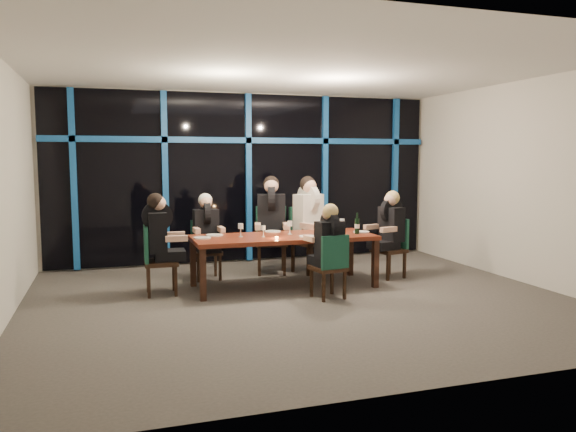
{
  "coord_description": "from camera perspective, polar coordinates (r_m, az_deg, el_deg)",
  "views": [
    {
      "loc": [
        -2.38,
        -6.79,
        1.87
      ],
      "look_at": [
        0.0,
        0.6,
        1.05
      ],
      "focal_mm": 35.0,
      "sensor_mm": 36.0,
      "label": 1
    }
  ],
  "objects": [
    {
      "name": "chair_end_left",
      "position": [
        7.82,
        -13.38,
        -4.02
      ],
      "size": [
        0.45,
        0.45,
        0.95
      ],
      "rotation": [
        0.0,
        0.0,
        1.54
      ],
      "color": "black",
      "rests_on": "ground"
    },
    {
      "name": "wine_glass_b",
      "position": [
        8.15,
        0.19,
        -0.86
      ],
      "size": [
        0.08,
        0.08,
        0.2
      ],
      "color": "silver",
      "rests_on": "dining_table"
    },
    {
      "name": "plate_end_right",
      "position": [
        8.44,
        7.45,
        -1.6
      ],
      "size": [
        0.24,
        0.24,
        0.01
      ],
      "primitive_type": "cylinder",
      "color": "white",
      "rests_on": "dining_table"
    },
    {
      "name": "wine_bottle",
      "position": [
        8.26,
        7.03,
        -0.98
      ],
      "size": [
        0.07,
        0.07,
        0.31
      ],
      "rotation": [
        0.0,
        0.0,
        0.12
      ],
      "color": "black",
      "rests_on": "dining_table"
    },
    {
      "name": "diner_far_mid",
      "position": [
        8.96,
        -1.7,
        0.56
      ],
      "size": [
        0.61,
        0.72,
        1.04
      ],
      "rotation": [
        0.0,
        0.0,
        -0.25
      ],
      "color": "black",
      "rests_on": "ground"
    },
    {
      "name": "wine_glass_c",
      "position": [
        8.22,
        3.06,
        -0.83
      ],
      "size": [
        0.07,
        0.07,
        0.19
      ],
      "color": "white",
      "rests_on": "dining_table"
    },
    {
      "name": "wine_glass_e",
      "position": [
        8.48,
        5.52,
        -0.63
      ],
      "size": [
        0.08,
        0.08,
        0.19
      ],
      "color": "white",
      "rests_on": "dining_table"
    },
    {
      "name": "plate_far_mid",
      "position": [
        8.43,
        -1.56,
        -1.56
      ],
      "size": [
        0.24,
        0.24,
        0.01
      ],
      "primitive_type": "cylinder",
      "color": "white",
      "rests_on": "dining_table"
    },
    {
      "name": "chair_end_right",
      "position": [
        8.9,
        10.61,
        -2.85
      ],
      "size": [
        0.52,
        0.52,
        0.92
      ],
      "rotation": [
        0.0,
        0.0,
        4.97
      ],
      "color": "black",
      "rests_on": "ground"
    },
    {
      "name": "chair_near_mid",
      "position": [
        7.4,
        4.4,
        -4.81
      ],
      "size": [
        0.46,
        0.46,
        0.86
      ],
      "rotation": [
        0.0,
        0.0,
        3.3
      ],
      "color": "black",
      "rests_on": "ground"
    },
    {
      "name": "water_pitcher",
      "position": [
        8.08,
        4.74,
        -1.31
      ],
      "size": [
        0.11,
        0.1,
        0.18
      ],
      "rotation": [
        0.0,
        0.0,
        0.28
      ],
      "color": "silver",
      "rests_on": "dining_table"
    },
    {
      "name": "diner_end_left",
      "position": [
        7.77,
        -12.86,
        -1.27
      ],
      "size": [
        0.59,
        0.48,
        0.92
      ],
      "rotation": [
        0.0,
        0.0,
        1.54
      ],
      "color": "black",
      "rests_on": "ground"
    },
    {
      "name": "chair_far_right",
      "position": [
        9.16,
        1.87,
        -1.99
      ],
      "size": [
        0.63,
        0.63,
        1.06
      ],
      "rotation": [
        0.0,
        0.0,
        0.35
      ],
      "color": "black",
      "rests_on": "ground"
    },
    {
      "name": "room",
      "position": [
        7.2,
        1.47,
        7.26
      ],
      "size": [
        7.04,
        7.0,
        3.02
      ],
      "color": "#544F4A",
      "rests_on": "ground"
    },
    {
      "name": "plate_far_right",
      "position": [
        8.65,
        4.65,
        -1.38
      ],
      "size": [
        0.24,
        0.24,
        0.01
      ],
      "primitive_type": "cylinder",
      "color": "white",
      "rests_on": "dining_table"
    },
    {
      "name": "wine_glass_d",
      "position": [
        7.93,
        -4.84,
        -1.12
      ],
      "size": [
        0.07,
        0.07,
        0.19
      ],
      "color": "silver",
      "rests_on": "dining_table"
    },
    {
      "name": "plate_end_left",
      "position": [
        7.84,
        -8.71,
        -2.2
      ],
      "size": [
        0.24,
        0.24,
        0.01
      ],
      "primitive_type": "cylinder",
      "color": "white",
      "rests_on": "dining_table"
    },
    {
      "name": "chair_far_mid",
      "position": [
        9.1,
        -1.72,
        -2.02
      ],
      "size": [
        0.6,
        0.6,
        1.07
      ],
      "rotation": [
        0.0,
        0.0,
        -0.25
      ],
      "color": "black",
      "rests_on": "ground"
    },
    {
      "name": "plate_near_mid",
      "position": [
        7.9,
        2.01,
        -2.08
      ],
      "size": [
        0.24,
        0.24,
        0.01
      ],
      "primitive_type": "cylinder",
      "color": "white",
      "rests_on": "dining_table"
    },
    {
      "name": "diner_far_right",
      "position": [
        9.04,
        2.24,
        0.59
      ],
      "size": [
        0.65,
        0.73,
        1.04
      ],
      "rotation": [
        0.0,
        0.0,
        0.35
      ],
      "color": "silver",
      "rests_on": "ground"
    },
    {
      "name": "window_wall",
      "position": [
        10.02,
        -4.04,
        4.18
      ],
      "size": [
        6.86,
        0.43,
        2.94
      ],
      "color": "black",
      "rests_on": "ground"
    },
    {
      "name": "diner_end_right",
      "position": [
        8.79,
        10.28,
        -0.53
      ],
      "size": [
        0.62,
        0.53,
        0.9
      ],
      "rotation": [
        0.0,
        0.0,
        4.97
      ],
      "color": "black",
      "rests_on": "ground"
    },
    {
      "name": "dining_table",
      "position": [
        8.05,
        -0.44,
        -2.47
      ],
      "size": [
        2.6,
        1.0,
        0.75
      ],
      "color": "maroon",
      "rests_on": "ground"
    },
    {
      "name": "plate_far_left",
      "position": [
        8.09,
        -7.51,
        -1.93
      ],
      "size": [
        0.24,
        0.24,
        0.01
      ],
      "primitive_type": "cylinder",
      "color": "white",
      "rests_on": "dining_table"
    },
    {
      "name": "diner_far_left",
      "position": [
        8.62,
        -8.3,
        -0.76
      ],
      "size": [
        0.45,
        0.56,
        0.88
      ],
      "rotation": [
        0.0,
        0.0,
        0.03
      ],
      "color": "black",
      "rests_on": "ground"
    },
    {
      "name": "chair_far_left",
      "position": [
        8.74,
        -8.36,
        -3.04
      ],
      "size": [
        0.43,
        0.43,
        0.9
      ],
      "rotation": [
        0.0,
        0.0,
        0.03
      ],
      "color": "black",
      "rests_on": "ground"
    },
    {
      "name": "wine_glass_a",
      "position": [
        7.9,
        -2.52,
        -1.3
      ],
      "size": [
        0.06,
        0.06,
        0.16
      ],
      "color": "silver",
      "rests_on": "dining_table"
    },
    {
      "name": "tea_light",
      "position": [
        7.74,
        -1.15,
        -2.2
      ],
      "size": [
        0.04,
        0.04,
        0.03
      ],
      "primitive_type": "cylinder",
      "color": "#F19448",
      "rests_on": "dining_table"
    },
    {
      "name": "diner_near_mid",
      "position": [
        7.4,
        4.12,
        -2.1
      ],
      "size": [
        0.46,
        0.57,
        0.84
      ],
      "rotation": [
        0.0,
        0.0,
        3.3
      ],
      "color": "black",
      "rests_on": "ground"
    }
  ]
}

